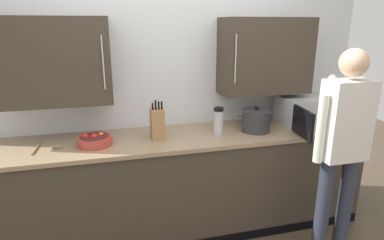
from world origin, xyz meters
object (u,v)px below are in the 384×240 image
fruit_bowl (94,140)px  stock_pot (256,120)px  knife_block (157,123)px  person_figure (342,143)px  wooden_spoon (46,148)px  thermos_flask (218,121)px  microwave_oven (304,111)px

fruit_bowl → stock_pot: 1.42m
knife_block → person_figure: (1.27, -0.71, -0.04)m
wooden_spoon → person_figure: (2.16, -0.69, 0.08)m
thermos_flask → fruit_bowl: thermos_flask is taller
stock_pot → person_figure: size_ratio=0.21×
person_figure → thermos_flask: bearing=137.3°
microwave_oven → fruit_bowl: size_ratio=2.61×
microwave_oven → fruit_bowl: bearing=-177.7°
thermos_flask → wooden_spoon: thermos_flask is taller
knife_block → stock_pot: (0.90, -0.04, -0.03)m
microwave_oven → knife_block: bearing=-178.2°
knife_block → fruit_bowl: 0.53m
thermos_flask → wooden_spoon: size_ratio=0.95×
wooden_spoon → fruit_bowl: 0.37m
microwave_oven → wooden_spoon: (-2.32, -0.07, -0.12)m
wooden_spoon → thermos_flask: bearing=-0.3°
thermos_flask → stock_pot: (0.36, -0.00, -0.02)m
knife_block → person_figure: person_figure is taller
knife_block → stock_pot: 0.90m
stock_pot → person_figure: bearing=-60.9°
microwave_oven → wooden_spoon: size_ratio=2.84×
knife_block → fruit_bowl: (-0.52, -0.03, -0.09)m
stock_pot → knife_block: bearing=177.4°
person_figure → stock_pot: bearing=119.1°
microwave_oven → person_figure: person_figure is taller
knife_block → microwave_oven: bearing=1.8°
thermos_flask → stock_pot: thermos_flask is taller
thermos_flask → stock_pot: 0.36m
knife_block → thermos_flask: knife_block is taller
microwave_oven → fruit_bowl: 1.96m
microwave_oven → fruit_bowl: microwave_oven is taller
wooden_spoon → fruit_bowl: bearing=-1.0°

